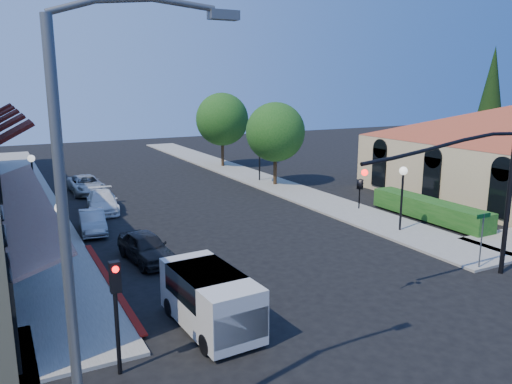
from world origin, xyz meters
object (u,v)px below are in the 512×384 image
lamppost_left_near (62,224)px  lamppost_right_near (403,182)px  street_tree_b (222,119)px  secondary_signal (116,297)px  white_van (211,297)px  parked_car_a (146,247)px  cobra_streetlight (85,228)px  conifer_far (491,101)px  signal_mast_arm (475,183)px  street_name_sign (482,232)px  parked_car_c (102,202)px  lamppost_right_far (260,148)px  parked_car_b (92,222)px  lamppost_left_far (32,168)px  street_tree_a (275,132)px  parked_car_d (86,185)px

lamppost_left_near → lamppost_right_near: same height
street_tree_b → secondary_signal: (-16.80, -30.59, -2.23)m
white_van → parked_car_a: 7.20m
cobra_streetlight → lamppost_left_near: 10.34m
white_van → conifer_far: bearing=25.0°
signal_mast_arm → lamppost_left_near: 15.82m
street_name_sign → white_van: bearing=177.4°
white_van → parked_car_c: 17.25m
lamppost_right_far → parked_car_b: size_ratio=0.99×
street_name_sign → white_van: (-12.23, 0.56, -0.60)m
cobra_streetlight → parked_car_c: cobra_streetlight is taller
lamppost_left_near → lamppost_right_far: (17.00, 16.00, 0.00)m
street_name_sign → lamppost_right_far: size_ratio=0.70×
signal_mast_arm → parked_car_b: 18.91m
lamppost_left_near → parked_car_c: 12.73m
secondary_signal → parked_car_c: size_ratio=0.76×
street_name_sign → parked_car_b: street_name_sign is taller
secondary_signal → street_name_sign: 15.53m
lamppost_right_far → parked_car_c: lamppost_right_far is taller
lamppost_left_far → lamppost_right_far: (17.00, 2.00, 0.00)m
street_tree_a → lamppost_right_far: 2.49m
parked_car_a → parked_car_d: (0.07, 16.06, -0.02)m
street_name_sign → lamppost_left_near: 17.05m
street_tree_b → street_name_sign: (-1.30, -29.80, -2.85)m
cobra_streetlight → parked_car_a: cobra_streetlight is taller
lamppost_right_near → lamppost_right_far: 16.00m
secondary_signal → lamppost_left_far: 20.60m
street_name_sign → signal_mast_arm: bearing=-156.8°
conifer_far → cobra_streetlight: (-37.15, -20.00, -1.09)m
cobra_streetlight → parked_car_c: 22.90m
lamppost_right_near → parked_car_a: bearing=171.7°
lamppost_right_far → lamppost_right_near: bearing=-90.0°
signal_mast_arm → parked_car_b: (-12.04, 14.16, -3.49)m
street_tree_a → lamppost_left_near: size_ratio=1.82×
secondary_signal → parked_car_b: secondary_signal is taller
street_name_sign → parked_car_d: bearing=117.3°
signal_mast_arm → secondary_signal: (-13.86, -0.09, -1.77)m
parked_car_d → street_name_sign: bearing=-64.9°
signal_mast_arm → parked_car_c: size_ratio=1.84×
street_tree_b → parked_car_d: (-13.60, -6.00, -3.90)m
conifer_far → lamppost_right_near: 22.21m
street_tree_b → lamppost_right_far: street_tree_b is taller
street_name_sign → parked_car_a: street_name_sign is taller
white_van → secondary_signal: bearing=-157.5°
signal_mast_arm → parked_car_b: signal_mast_arm is taller
parked_car_b → street_tree_b: bearing=53.0°
lamppost_left_far → parked_car_a: (3.63, -12.06, -2.07)m
signal_mast_arm → white_van: bearing=173.2°
parked_car_d → lamppost_right_far: bearing=-10.8°
street_name_sign → white_van: 12.26m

